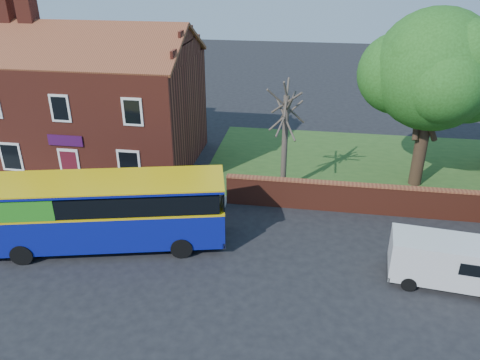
# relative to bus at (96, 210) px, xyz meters

# --- Properties ---
(ground) EXTENTS (120.00, 120.00, 0.00)m
(ground) POSITION_rel_bus_xyz_m (2.90, -2.09, -1.82)
(ground) COLOR black
(ground) RESTS_ON ground
(pavement) EXTENTS (18.00, 3.50, 0.12)m
(pavement) POSITION_rel_bus_xyz_m (-4.10, 3.66, -1.76)
(pavement) COLOR gray
(pavement) RESTS_ON ground
(kerb) EXTENTS (18.00, 0.15, 0.14)m
(kerb) POSITION_rel_bus_xyz_m (-4.10, 1.91, -1.75)
(kerb) COLOR slate
(kerb) RESTS_ON ground
(grass_strip) EXTENTS (26.00, 12.00, 0.04)m
(grass_strip) POSITION_rel_bus_xyz_m (15.90, 10.91, -1.80)
(grass_strip) COLOR #426B28
(grass_strip) RESTS_ON ground
(shop_building) EXTENTS (12.30, 8.13, 10.50)m
(shop_building) POSITION_rel_bus_xyz_m (-4.12, 9.41, 1.60)
(shop_building) COLOR maroon
(shop_building) RESTS_ON ground
(boundary_wall) EXTENTS (22.00, 0.38, 1.60)m
(boundary_wall) POSITION_rel_bus_xyz_m (15.90, 4.91, -1.01)
(boundary_wall) COLOR maroon
(boundary_wall) RESTS_ON ground
(bus) EXTENTS (10.85, 5.01, 3.20)m
(bus) POSITION_rel_bus_xyz_m (0.00, 0.00, 0.00)
(bus) COLOR navy
(bus) RESTS_ON ground
(van_near) EXTENTS (4.63, 2.26, 1.96)m
(van_near) POSITION_rel_bus_xyz_m (14.75, -0.46, -0.72)
(van_near) COLOR silver
(van_near) RESTS_ON ground
(large_tree) EXTENTS (7.95, 6.29, 9.69)m
(large_tree) POSITION_rel_bus_xyz_m (15.21, 8.95, 4.53)
(large_tree) COLOR black
(large_tree) RESTS_ON ground
(bare_tree) EXTENTS (2.22, 2.65, 5.93)m
(bare_tree) POSITION_rel_bus_xyz_m (7.71, 6.78, 1.22)
(bare_tree) COLOR #4C4238
(bare_tree) RESTS_ON ground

